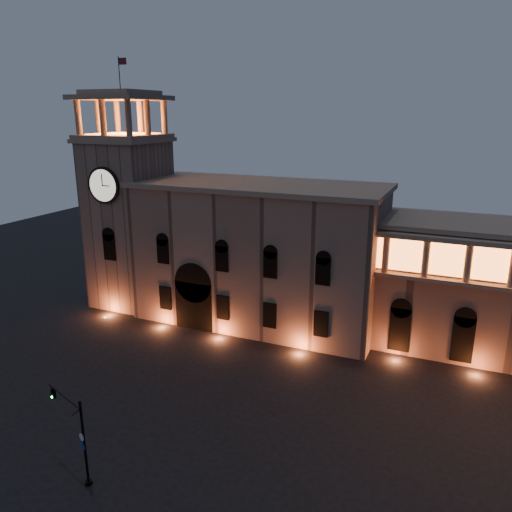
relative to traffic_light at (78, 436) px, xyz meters
The scene contains 4 objects.
ground 10.90m from the traffic_light, 76.77° to the left, with size 160.00×160.00×0.00m, color black.
government_building 32.37m from the traffic_light, 89.50° to the left, with size 30.80×12.80×17.60m.
clock_tower 37.00m from the traffic_light, 120.34° to the left, with size 9.80×9.80×32.40m.
traffic_light is the anchor object (origin of this frame).
Camera 1 is at (21.32, -33.02, 25.79)m, focal length 35.00 mm.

